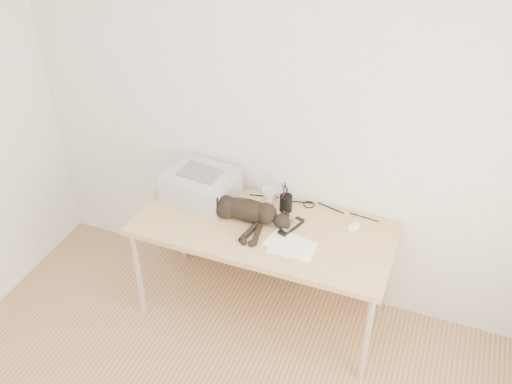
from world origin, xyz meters
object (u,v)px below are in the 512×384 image
at_px(cat, 244,211).
at_px(desk, 268,235).
at_px(mug, 270,196).
at_px(printer, 201,185).
at_px(mouse, 354,225).
at_px(pen_cup, 286,203).

bearing_deg(cat, desk, 23.47).
height_order(desk, mug, mug).
bearing_deg(printer, mug, 14.60).
relative_size(mug, mouse, 0.96).
relative_size(cat, mouse, 5.90).
distance_m(desk, pen_cup, 0.24).
bearing_deg(pen_cup, mug, 159.91).
height_order(printer, mouse, printer).
bearing_deg(printer, desk, -6.52).
relative_size(printer, pen_cup, 2.25).
distance_m(desk, printer, 0.54).
distance_m(mug, pen_cup, 0.13).
distance_m(cat, mouse, 0.68).
height_order(cat, mug, cat).
bearing_deg(mug, cat, -110.11).
height_order(printer, cat, printer).
bearing_deg(mouse, mug, -162.91).
xyz_separation_m(desk, printer, (-0.48, 0.06, 0.23)).
distance_m(desk, mouse, 0.55).
distance_m(printer, mug, 0.45).
height_order(desk, pen_cup, pen_cup).
bearing_deg(desk, printer, 173.48).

